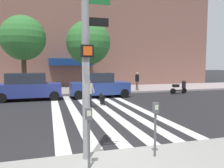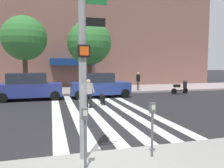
{
  "view_description": "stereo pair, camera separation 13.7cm",
  "coord_description": "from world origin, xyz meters",
  "px_view_note": "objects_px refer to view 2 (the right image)",
  "views": [
    {
      "loc": [
        -1.35,
        -5.52,
        2.43
      ],
      "look_at": [
        1.99,
        6.0,
        1.4
      ],
      "focal_mm": 35.24,
      "sensor_mm": 36.0,
      "label": 1
    },
    {
      "loc": [
        -1.22,
        -5.56,
        2.43
      ],
      "look_at": [
        1.99,
        6.0,
        1.4
      ],
      "focal_mm": 35.24,
      "sensor_mm": 36.0,
      "label": 2
    }
  ],
  "objects_px": {
    "dog_on_leash": "(102,97)",
    "pedestrian_bystander": "(138,80)",
    "traffic_light_pole": "(83,18)",
    "parking_meter_curbside": "(85,129)",
    "parked_car_behind_first": "(29,87)",
    "parked_scooter": "(180,88)",
    "street_tree_middle": "(89,43)",
    "street_tree_nearest": "(24,39)",
    "parked_car_third_in_line": "(100,86)",
    "parking_meter_second_along": "(152,122)",
    "pedestrian_dog_walker": "(89,92)"
  },
  "relations": [
    {
      "from": "street_tree_nearest",
      "to": "street_tree_middle",
      "type": "relative_size",
      "value": 1.02
    },
    {
      "from": "traffic_light_pole",
      "to": "pedestrian_dog_walker",
      "type": "bearing_deg",
      "value": 79.65
    },
    {
      "from": "parking_meter_second_along",
      "to": "parked_car_third_in_line",
      "type": "relative_size",
      "value": 0.31
    },
    {
      "from": "street_tree_middle",
      "to": "parking_meter_curbside",
      "type": "bearing_deg",
      "value": -100.12
    },
    {
      "from": "parked_car_third_in_line",
      "to": "street_tree_middle",
      "type": "relative_size",
      "value": 0.72
    },
    {
      "from": "parked_car_behind_first",
      "to": "street_tree_middle",
      "type": "bearing_deg",
      "value": 29.79
    },
    {
      "from": "traffic_light_pole",
      "to": "pedestrian_bystander",
      "type": "height_order",
      "value": "traffic_light_pole"
    },
    {
      "from": "parked_scooter",
      "to": "parking_meter_curbside",
      "type": "bearing_deg",
      "value": -130.2
    },
    {
      "from": "parked_car_behind_first",
      "to": "street_tree_nearest",
      "type": "xyz_separation_m",
      "value": [
        -0.53,
        2.81,
        3.63
      ]
    },
    {
      "from": "parking_meter_second_along",
      "to": "pedestrian_bystander",
      "type": "bearing_deg",
      "value": 69.08
    },
    {
      "from": "parked_car_behind_first",
      "to": "street_tree_nearest",
      "type": "relative_size",
      "value": 0.69
    },
    {
      "from": "street_tree_middle",
      "to": "dog_on_leash",
      "type": "bearing_deg",
      "value": -92.11
    },
    {
      "from": "parked_scooter",
      "to": "pedestrian_dog_walker",
      "type": "relative_size",
      "value": 1.0
    },
    {
      "from": "parking_meter_curbside",
      "to": "pedestrian_dog_walker",
      "type": "bearing_deg",
      "value": 79.97
    },
    {
      "from": "parking_meter_second_along",
      "to": "parked_car_behind_first",
      "type": "distance_m",
      "value": 12.02
    },
    {
      "from": "parked_car_third_in_line",
      "to": "pedestrian_dog_walker",
      "type": "bearing_deg",
      "value": -110.55
    },
    {
      "from": "street_tree_nearest",
      "to": "parked_car_third_in_line",
      "type": "bearing_deg",
      "value": -26.85
    },
    {
      "from": "parked_scooter",
      "to": "street_tree_middle",
      "type": "height_order",
      "value": "street_tree_middle"
    },
    {
      "from": "parking_meter_second_along",
      "to": "pedestrian_dog_walker",
      "type": "height_order",
      "value": "pedestrian_dog_walker"
    },
    {
      "from": "pedestrian_dog_walker",
      "to": "traffic_light_pole",
      "type": "bearing_deg",
      "value": -100.35
    },
    {
      "from": "parking_meter_curbside",
      "to": "pedestrian_bystander",
      "type": "height_order",
      "value": "pedestrian_bystander"
    },
    {
      "from": "parked_car_behind_first",
      "to": "parked_scooter",
      "type": "height_order",
      "value": "parked_car_behind_first"
    },
    {
      "from": "street_tree_nearest",
      "to": "parking_meter_second_along",
      "type": "bearing_deg",
      "value": -72.78
    },
    {
      "from": "traffic_light_pole",
      "to": "parking_meter_curbside",
      "type": "relative_size",
      "value": 4.26
    },
    {
      "from": "street_tree_middle",
      "to": "pedestrian_dog_walker",
      "type": "relative_size",
      "value": 3.72
    },
    {
      "from": "parked_car_behind_first",
      "to": "parking_meter_second_along",
      "type": "bearing_deg",
      "value": -71.22
    },
    {
      "from": "traffic_light_pole",
      "to": "parked_car_behind_first",
      "type": "bearing_deg",
      "value": 101.29
    },
    {
      "from": "pedestrian_dog_walker",
      "to": "dog_on_leash",
      "type": "distance_m",
      "value": 1.44
    },
    {
      "from": "parked_car_behind_first",
      "to": "parked_scooter",
      "type": "bearing_deg",
      "value": 0.25
    },
    {
      "from": "parking_meter_curbside",
      "to": "street_tree_nearest",
      "type": "bearing_deg",
      "value": 100.62
    },
    {
      "from": "parked_car_behind_first",
      "to": "parked_scooter",
      "type": "xyz_separation_m",
      "value": [
        11.98,
        0.05,
        -0.45
      ]
    },
    {
      "from": "parked_scooter",
      "to": "pedestrian_bystander",
      "type": "distance_m",
      "value": 3.66
    },
    {
      "from": "parked_car_third_in_line",
      "to": "parked_scooter",
      "type": "relative_size",
      "value": 2.69
    },
    {
      "from": "street_tree_middle",
      "to": "dog_on_leash",
      "type": "height_order",
      "value": "street_tree_middle"
    },
    {
      "from": "street_tree_nearest",
      "to": "parked_scooter",
      "type": "bearing_deg",
      "value": -12.43
    },
    {
      "from": "dog_on_leash",
      "to": "pedestrian_bystander",
      "type": "bearing_deg",
      "value": 49.45
    },
    {
      "from": "parked_car_third_in_line",
      "to": "street_tree_middle",
      "type": "xyz_separation_m",
      "value": [
        -0.31,
        2.7,
        3.45
      ]
    },
    {
      "from": "parked_car_third_in_line",
      "to": "dog_on_leash",
      "type": "relative_size",
      "value": 4.13
    },
    {
      "from": "parking_meter_curbside",
      "to": "pedestrian_dog_walker",
      "type": "xyz_separation_m",
      "value": [
        1.32,
        7.48,
        -0.1
      ]
    },
    {
      "from": "street_tree_nearest",
      "to": "parked_car_behind_first",
      "type": "bearing_deg",
      "value": -79.35
    },
    {
      "from": "traffic_light_pole",
      "to": "parking_meter_second_along",
      "type": "bearing_deg",
      "value": -10.42
    },
    {
      "from": "parked_scooter",
      "to": "pedestrian_dog_walker",
      "type": "xyz_separation_m",
      "value": [
        -8.49,
        -4.13,
        0.45
      ]
    },
    {
      "from": "parking_meter_second_along",
      "to": "pedestrian_bystander",
      "type": "height_order",
      "value": "pedestrian_bystander"
    },
    {
      "from": "parked_car_third_in_line",
      "to": "parked_scooter",
      "type": "distance_m",
      "value": 6.98
    },
    {
      "from": "street_tree_nearest",
      "to": "pedestrian_dog_walker",
      "type": "bearing_deg",
      "value": -59.75
    },
    {
      "from": "parking_meter_curbside",
      "to": "parked_car_behind_first",
      "type": "distance_m",
      "value": 11.77
    },
    {
      "from": "parking_meter_curbside",
      "to": "parked_car_behind_first",
      "type": "height_order",
      "value": "parked_car_behind_first"
    },
    {
      "from": "parking_meter_second_along",
      "to": "street_tree_nearest",
      "type": "relative_size",
      "value": 0.22
    },
    {
      "from": "traffic_light_pole",
      "to": "parked_scooter",
      "type": "xyz_separation_m",
      "value": [
        9.77,
        11.13,
        -3.04
      ]
    },
    {
      "from": "dog_on_leash",
      "to": "pedestrian_bystander",
      "type": "height_order",
      "value": "pedestrian_bystander"
    }
  ]
}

